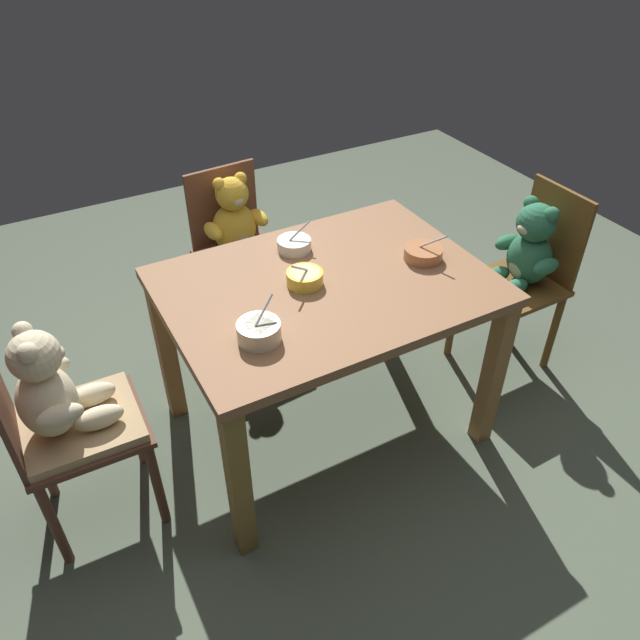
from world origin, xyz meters
TOP-DOWN VIEW (x-y plane):
  - ground_plane at (0.00, 0.00)m, footprint 5.20×5.20m
  - dining_table at (0.00, 0.00)m, footprint 1.19×0.87m
  - teddy_chair_far_center at (-0.03, 0.83)m, footprint 0.42×0.40m
  - teddy_chair_near_left at (-0.99, 0.03)m, footprint 0.42×0.39m
  - teddy_chair_near_right at (1.00, -0.03)m, footprint 0.42×0.37m
  - porridge_bowl_cream_near_left at (-0.35, -0.18)m, footprint 0.15×0.14m
  - porridge_bowl_white_far_center at (-0.00, 0.26)m, footprint 0.14×0.13m
  - porridge_bowl_yellow_center at (-0.08, 0.03)m, footprint 0.14×0.14m
  - porridge_bowl_terracotta_near_right at (0.41, -0.04)m, footprint 0.15×0.15m

SIDE VIEW (x-z plane):
  - ground_plane at x=0.00m, z-range -0.04..0.00m
  - teddy_chair_far_center at x=-0.03m, z-range 0.14..0.98m
  - teddy_chair_near_right at x=1.00m, z-range 0.13..1.00m
  - teddy_chair_near_left at x=-0.99m, z-range 0.13..1.02m
  - dining_table at x=0.00m, z-range 0.26..1.02m
  - porridge_bowl_white_far_center at x=0.00m, z-range 0.72..0.83m
  - porridge_bowl_terracotta_near_right at x=0.41m, z-range 0.72..0.84m
  - porridge_bowl_yellow_center at x=-0.08m, z-range 0.72..0.84m
  - porridge_bowl_cream_near_left at x=-0.35m, z-range 0.72..0.86m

